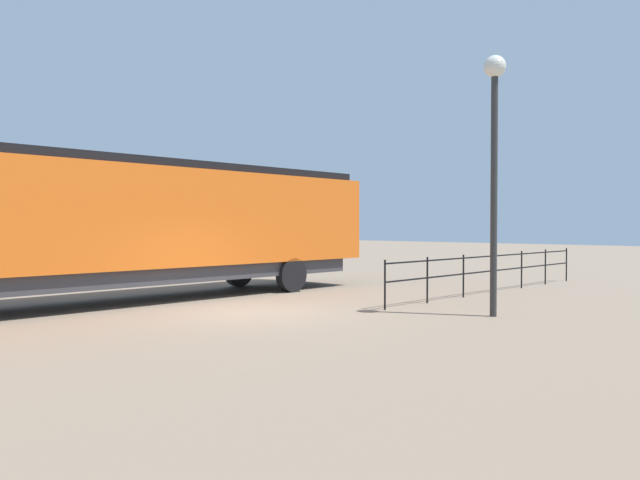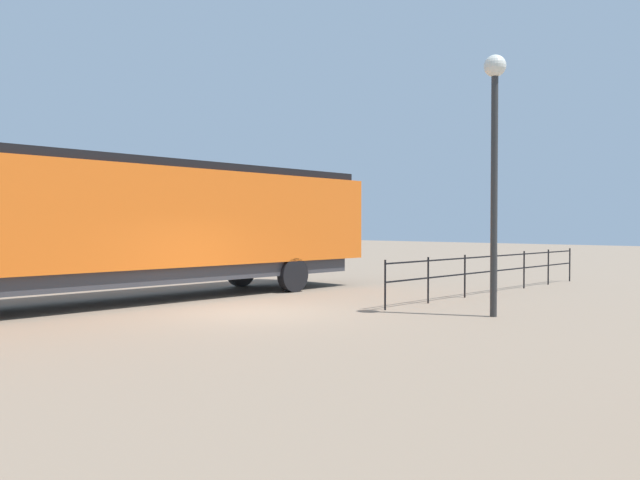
{
  "view_description": "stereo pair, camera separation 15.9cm",
  "coord_description": "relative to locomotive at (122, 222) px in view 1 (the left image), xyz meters",
  "views": [
    {
      "loc": [
        11.67,
        -9.81,
        2.14
      ],
      "look_at": [
        1.09,
        1.23,
        1.79
      ],
      "focal_mm": 34.81,
      "sensor_mm": 36.0,
      "label": 1
    },
    {
      "loc": [
        11.79,
        -9.7,
        2.14
      ],
      "look_at": [
        1.09,
        1.23,
        1.79
      ],
      "focal_mm": 34.81,
      "sensor_mm": 36.0,
      "label": 2
    }
  ],
  "objects": [
    {
      "name": "ground_plane",
      "position": [
        4.14,
        1.23,
        -2.24
      ],
      "size": [
        120.0,
        120.0,
        0.0
      ],
      "primitive_type": "plane",
      "color": "#84705B"
    },
    {
      "name": "locomotive",
      "position": [
        0.0,
        0.0,
        0.0
      ],
      "size": [
        3.0,
        17.85,
        3.97
      ],
      "color": "orange",
      "rests_on": "ground_plane"
    },
    {
      "name": "lamp_post",
      "position": [
        8.69,
        4.75,
        2.06
      ],
      "size": [
        0.51,
        0.51,
        6.12
      ],
      "color": "#2D2D2D",
      "rests_on": "ground_plane"
    },
    {
      "name": "platform_fence",
      "position": [
        6.15,
        9.58,
        -1.42
      ],
      "size": [
        0.05,
        11.44,
        1.28
      ],
      "color": "black",
      "rests_on": "ground_plane"
    }
  ]
}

